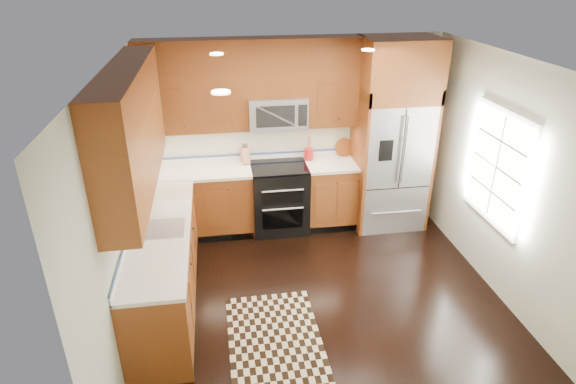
{
  "coord_description": "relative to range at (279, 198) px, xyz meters",
  "views": [
    {
      "loc": [
        -1.04,
        -4.27,
        3.44
      ],
      "look_at": [
        -0.29,
        0.6,
        1.07
      ],
      "focal_mm": 30.0,
      "sensor_mm": 36.0,
      "label": 1
    }
  ],
  "objects": [
    {
      "name": "ground",
      "position": [
        0.25,
        -1.67,
        -0.47
      ],
      "size": [
        4.0,
        4.0,
        0.0
      ],
      "primitive_type": "plane",
      "color": "black",
      "rests_on": "ground"
    },
    {
      "name": "wall_back",
      "position": [
        0.25,
        0.33,
        0.83
      ],
      "size": [
        4.0,
        0.02,
        2.6
      ],
      "primitive_type": "cube",
      "color": "#B9BEAB",
      "rests_on": "ground"
    },
    {
      "name": "wall_left",
      "position": [
        -1.75,
        -1.67,
        0.83
      ],
      "size": [
        0.02,
        4.0,
        2.6
      ],
      "primitive_type": "cube",
      "color": "#B9BEAB",
      "rests_on": "ground"
    },
    {
      "name": "wall_right",
      "position": [
        2.25,
        -1.67,
        0.83
      ],
      "size": [
        0.02,
        4.0,
        2.6
      ],
      "primitive_type": "cube",
      "color": "#B9BEAB",
      "rests_on": "ground"
    },
    {
      "name": "window",
      "position": [
        2.23,
        -1.47,
        0.93
      ],
      "size": [
        0.04,
        1.1,
        1.3
      ],
      "color": "white",
      "rests_on": "ground"
    },
    {
      "name": "base_cabinets",
      "position": [
        -0.98,
        -0.77,
        -0.02
      ],
      "size": [
        2.85,
        3.0,
        0.9
      ],
      "color": "brown",
      "rests_on": "ground"
    },
    {
      "name": "countertop",
      "position": [
        -0.84,
        -0.65,
        0.45
      ],
      "size": [
        2.86,
        3.01,
        0.04
      ],
      "color": "silver",
      "rests_on": "base_cabinets"
    },
    {
      "name": "upper_cabinets",
      "position": [
        -0.9,
        -0.58,
        1.56
      ],
      "size": [
        2.85,
        3.0,
        1.15
      ],
      "color": "brown",
      "rests_on": "ground"
    },
    {
      "name": "range",
      "position": [
        0.0,
        0.0,
        0.0
      ],
      "size": [
        0.76,
        0.67,
        0.95
      ],
      "color": "black",
      "rests_on": "ground"
    },
    {
      "name": "microwave",
      "position": [
        -0.0,
        0.13,
        1.19
      ],
      "size": [
        0.76,
        0.4,
        0.42
      ],
      "color": "#B2B2B7",
      "rests_on": "ground"
    },
    {
      "name": "refrigerator",
      "position": [
        1.55,
        -0.04,
        0.83
      ],
      "size": [
        0.98,
        0.75,
        2.6
      ],
      "color": "#B2B2B7",
      "rests_on": "ground"
    },
    {
      "name": "sink_faucet",
      "position": [
        -1.48,
        -1.44,
        0.52
      ],
      "size": [
        0.54,
        0.44,
        0.37
      ],
      "color": "#B2B2B7",
      "rests_on": "countertop"
    },
    {
      "name": "rug",
      "position": [
        -0.36,
        -2.3,
        -0.46
      ],
      "size": [
        0.94,
        1.55,
        0.01
      ],
      "primitive_type": "cube",
      "rotation": [
        0.0,
        0.0,
        0.01
      ],
      "color": "black",
      "rests_on": "ground"
    },
    {
      "name": "knife_block",
      "position": [
        -0.44,
        0.21,
        0.59
      ],
      "size": [
        0.12,
        0.15,
        0.28
      ],
      "color": "#A97052",
      "rests_on": "countertop"
    },
    {
      "name": "utensil_crock",
      "position": [
        0.44,
        0.19,
        0.59
      ],
      "size": [
        0.14,
        0.14,
        0.35
      ],
      "color": "#AB151C",
      "rests_on": "countertop"
    },
    {
      "name": "cutting_board",
      "position": [
        0.96,
        0.26,
        0.48
      ],
      "size": [
        0.29,
        0.29,
        0.02
      ],
      "primitive_type": "cylinder",
      "rotation": [
        0.0,
        0.0,
        0.11
      ],
      "color": "brown",
      "rests_on": "countertop"
    }
  ]
}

